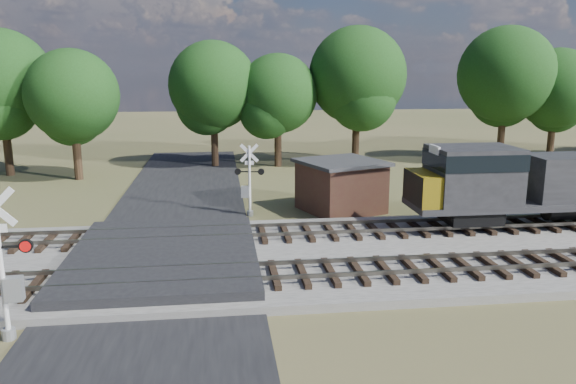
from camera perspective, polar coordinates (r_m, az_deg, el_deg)
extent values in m
plane|color=#494F2A|center=(21.79, -12.54, -7.75)|extent=(160.00, 160.00, 0.00)
cube|color=gray|center=(23.44, 12.81, -5.92)|extent=(140.00, 10.00, 0.30)
cube|color=black|center=(21.78, -12.55, -7.65)|extent=(7.00, 60.00, 0.08)
cube|color=#262628|center=(22.16, -12.47, -6.54)|extent=(7.00, 9.00, 0.62)
cube|color=black|center=(19.67, -7.26, -8.58)|extent=(44.00, 2.60, 0.18)
cube|color=#58544C|center=(20.49, 15.92, -7.61)|extent=(140.00, 0.08, 0.15)
cube|color=#58544C|center=(21.74, 14.45, -6.35)|extent=(140.00, 0.08, 0.15)
cube|color=black|center=(24.41, -7.26, -4.37)|extent=(44.00, 2.60, 0.18)
cube|color=#58544C|center=(24.93, 11.48, -3.77)|extent=(140.00, 0.08, 0.15)
cube|color=#58544C|center=(26.24, 10.49, -2.91)|extent=(140.00, 0.08, 0.15)
cylinder|color=silver|center=(17.26, -27.12, -6.86)|extent=(0.15, 0.15, 4.23)
cylinder|color=gray|center=(17.96, -26.49, -12.78)|extent=(0.38, 0.38, 0.32)
cylinder|color=red|center=(16.90, -25.08, -4.98)|extent=(0.39, 0.13, 0.38)
cube|color=gray|center=(17.39, -26.07, -8.83)|extent=(0.50, 0.35, 0.69)
cylinder|color=silver|center=(28.49, -3.92, 1.09)|extent=(0.13, 0.13, 3.62)
cylinder|color=gray|center=(28.87, -3.87, -2.17)|extent=(0.33, 0.33, 0.27)
cube|color=silver|center=(28.24, -3.97, 3.97)|extent=(0.94, 0.17, 0.95)
cube|color=silver|center=(28.24, -3.97, 3.97)|extent=(0.94, 0.17, 0.95)
cube|color=silver|center=(28.32, -3.95, 2.98)|extent=(0.45, 0.09, 0.20)
cube|color=black|center=(28.40, -3.94, 2.08)|extent=(1.44, 0.26, 0.05)
cylinder|color=red|center=(28.35, -2.75, 2.07)|extent=(0.34, 0.14, 0.33)
cylinder|color=red|center=(28.46, -5.12, 2.08)|extent=(0.34, 0.14, 0.33)
cube|color=gray|center=(28.63, -4.36, 0.02)|extent=(0.44, 0.33, 0.59)
cube|color=#4D2A21|center=(29.75, 5.40, 0.47)|extent=(4.64, 4.64, 2.52)
cube|color=#2E2F31|center=(29.50, 5.45, 3.03)|extent=(5.10, 5.10, 0.18)
cylinder|color=black|center=(44.02, -26.66, 4.78)|extent=(0.56, 0.56, 5.06)
sphere|color=#183A12|center=(43.75, -27.18, 10.03)|extent=(7.08, 7.08, 7.08)
cylinder|color=black|center=(40.48, -20.67, 4.24)|extent=(0.56, 0.56, 4.36)
sphere|color=#183A12|center=(40.18, -21.06, 9.16)|extent=(6.10, 6.10, 6.10)
cylinder|color=black|center=(43.27, -7.48, 5.67)|extent=(0.56, 0.56, 4.74)
sphere|color=#183A12|center=(43.00, -7.62, 10.69)|extent=(6.63, 6.63, 6.63)
cylinder|color=black|center=(43.07, -1.03, 5.43)|extent=(0.56, 0.56, 4.27)
sphere|color=#183A12|center=(42.79, -1.04, 9.97)|extent=(5.98, 5.98, 5.98)
cylinder|color=black|center=(44.08, 6.91, 6.17)|extent=(0.56, 0.56, 5.29)
sphere|color=#183A12|center=(43.82, 7.06, 11.68)|extent=(7.41, 7.41, 7.41)
cylinder|color=black|center=(48.10, 20.88, 6.00)|extent=(0.56, 0.56, 5.34)
sphere|color=#183A12|center=(47.87, 21.29, 11.07)|extent=(7.47, 7.47, 7.47)
cylinder|color=black|center=(50.02, 25.20, 5.37)|extent=(0.56, 0.56, 4.50)
sphere|color=#183A12|center=(49.78, 25.59, 9.48)|extent=(6.31, 6.31, 6.31)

